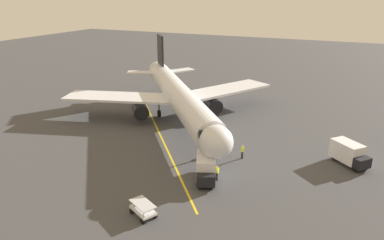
# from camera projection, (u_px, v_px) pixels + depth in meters

# --- Properties ---
(ground_plane) EXTENTS (220.00, 220.00, 0.00)m
(ground_plane) POSITION_uv_depth(u_px,v_px,m) (188.00, 120.00, 56.70)
(ground_plane) COLOR #424244
(apron_lead_in_line) EXTENTS (25.56, 31.08, 0.01)m
(apron_lead_in_line) POSITION_uv_depth(u_px,v_px,m) (160.00, 134.00, 50.90)
(apron_lead_in_line) COLOR yellow
(apron_lead_in_line) RESTS_ON ground
(airplane) EXTENTS (32.07, 33.88, 11.50)m
(airplane) POSITION_uv_depth(u_px,v_px,m) (178.00, 96.00, 54.94)
(airplane) COLOR silver
(airplane) RESTS_ON ground
(ground_crew_marshaller) EXTENTS (0.42, 0.47, 1.71)m
(ground_crew_marshaller) POSITION_uv_depth(u_px,v_px,m) (242.00, 152.00, 43.38)
(ground_crew_marshaller) COLOR #23232D
(ground_crew_marshaller) RESTS_ON ground
(ground_crew_wing_walker) EXTENTS (0.41, 0.27, 1.71)m
(ground_crew_wing_walker) POSITION_uv_depth(u_px,v_px,m) (217.00, 173.00, 38.34)
(ground_crew_wing_walker) COLOR #23232D
(ground_crew_wing_walker) RESTS_ON ground
(baggage_cart_near_nose) EXTENTS (2.95, 2.45, 1.27)m
(baggage_cart_near_nose) POSITION_uv_depth(u_px,v_px,m) (143.00, 209.00, 32.32)
(baggage_cart_near_nose) COLOR white
(baggage_cart_near_nose) RESTS_ON ground
(box_truck_portside) EXTENTS (4.75, 4.49, 2.62)m
(box_truck_portside) POSITION_uv_depth(u_px,v_px,m) (349.00, 153.00, 41.69)
(box_truck_portside) COLOR black
(box_truck_portside) RESTS_ON ground
(box_truck_starboard_side) EXTENTS (3.57, 5.00, 2.62)m
(box_truck_starboard_side) POSITION_uv_depth(u_px,v_px,m) (206.00, 168.00, 38.21)
(box_truck_starboard_side) COLOR black
(box_truck_starboard_side) RESTS_ON ground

